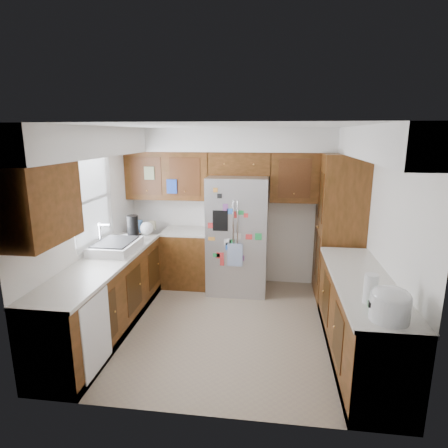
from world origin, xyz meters
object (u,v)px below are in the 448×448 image
Objects in this scene: fridge at (238,235)px; paper_towel at (371,289)px; pantry at (339,228)px; rice_cooker at (390,303)px.

paper_towel is at bearing -58.06° from fridge.
paper_towel is at bearing -92.10° from pantry.
pantry is at bearing 87.90° from paper_towel.
rice_cooker is 1.21× the size of paper_towel.
pantry is 1.51m from fridge.
fridge is at bearing 121.94° from paper_towel.
rice_cooker is (-0.00, -2.53, -0.01)m from pantry.
pantry reaches higher than rice_cooker.
rice_cooker reaches higher than paper_towel.
pantry is 7.85× the size of paper_towel.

